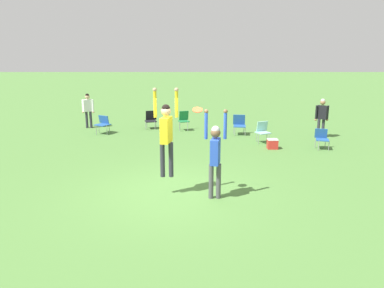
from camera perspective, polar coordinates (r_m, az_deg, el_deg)
The scene contains 13 objects.
ground_plane at distance 9.89m, azimuth -2.42°, elevation -7.42°, with size 120.00×120.00×0.00m, color #4C7A38.
person_jumping at distance 9.33m, azimuth -3.73°, elevation 2.13°, with size 0.63×0.51×2.27m.
person_defending at distance 9.17m, azimuth 3.78°, elevation -1.18°, with size 0.57×0.45×2.26m.
frisbee at distance 9.11m, azimuth 1.06°, elevation 5.23°, with size 0.25×0.23×0.11m.
camping_chair_0 at distance 17.56m, azimuth -1.04°, elevation 3.85°, with size 0.56×0.61×0.90m.
camping_chair_1 at distance 15.41m, azimuth 10.92°, elevation 2.07°, with size 0.65×0.70×0.85m.
camping_chair_2 at distance 16.78m, azimuth 7.44°, elevation 3.13°, with size 0.60×0.64×0.87m.
camping_chair_3 at distance 14.99m, azimuth 19.39°, elevation 0.96°, with size 0.56×0.59×0.76m.
camping_chair_4 at distance 17.31m, azimuth -13.19°, elevation 3.15°, with size 0.76×0.83×0.79m.
camping_chair_5 at distance 18.10m, azimuth -6.06°, elevation 3.86°, with size 0.64×0.68×0.84m.
person_spectator_near at distance 18.69m, azimuth -15.35°, elevation 5.40°, with size 0.59×0.39×1.66m.
person_spectator_far at distance 16.85m, azimuth 19.39°, elevation 4.26°, with size 0.59×0.43×1.67m.
cooler_box at distance 14.55m, azimuth 12.37°, elevation 0.01°, with size 0.39×0.35×0.37m.
Camera 1 is at (0.45, -9.21, 3.59)m, focal length 35.00 mm.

